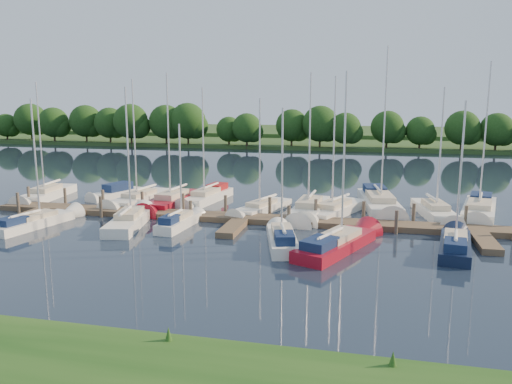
% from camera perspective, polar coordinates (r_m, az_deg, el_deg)
% --- Properties ---
extents(ground, '(260.00, 260.00, 0.00)m').
position_cam_1_polar(ground, '(29.41, -5.35, -6.93)').
color(ground, '#17202F').
rests_on(ground, ground).
extents(dock, '(40.00, 6.00, 0.40)m').
position_cam_1_polar(dock, '(36.11, -1.74, -3.26)').
color(dock, '#4D382B').
rests_on(dock, ground).
extents(mooring_pilings, '(38.24, 2.84, 2.00)m').
position_cam_1_polar(mooring_pilings, '(37.08, -1.31, -2.25)').
color(mooring_pilings, '#473D33').
rests_on(mooring_pilings, ground).
extents(far_shore, '(180.00, 30.00, 0.60)m').
position_cam_1_polar(far_shore, '(102.36, 7.88, 5.67)').
color(far_shore, '#254219').
rests_on(far_shore, ground).
extents(distant_hill, '(220.00, 40.00, 1.40)m').
position_cam_1_polar(distant_hill, '(127.19, 8.90, 6.75)').
color(distant_hill, '#365726').
rests_on(distant_hill, ground).
extents(treeline, '(146.11, 9.65, 8.07)m').
position_cam_1_polar(treeline, '(89.70, 5.44, 7.37)').
color(treeline, '#38281C').
rests_on(treeline, ground).
extents(sailboat_n_0, '(2.77, 8.43, 10.72)m').
position_cam_1_polar(sailboat_n_0, '(48.62, -22.85, -0.40)').
color(sailboat_n_0, white).
rests_on(sailboat_n_0, ground).
extents(motorboat, '(3.11, 5.64, 1.60)m').
position_cam_1_polar(motorboat, '(47.28, -15.66, -0.18)').
color(motorboat, white).
rests_on(motorboat, ground).
extents(sailboat_n_2, '(3.01, 8.64, 10.81)m').
position_cam_1_polar(sailboat_n_2, '(44.10, -13.26, -0.91)').
color(sailboat_n_2, white).
rests_on(sailboat_n_2, ground).
extents(sailboat_n_3, '(2.75, 8.90, 11.37)m').
position_cam_1_polar(sailboat_n_3, '(42.29, -9.56, -1.24)').
color(sailboat_n_3, maroon).
rests_on(sailboat_n_3, ground).
extents(sailboat_n_4, '(2.87, 8.02, 10.20)m').
position_cam_1_polar(sailboat_n_4, '(43.82, -5.67, -0.67)').
color(sailboat_n_4, white).
rests_on(sailboat_n_4, ground).
extents(sailboat_n_5, '(3.71, 7.22, 9.22)m').
position_cam_1_polar(sailboat_n_5, '(39.37, 0.59, -1.99)').
color(sailboat_n_5, white).
rests_on(sailboat_n_5, ground).
extents(sailboat_n_6, '(2.51, 8.75, 11.25)m').
position_cam_1_polar(sailboat_n_6, '(38.78, 6.07, -2.21)').
color(sailboat_n_6, white).
rests_on(sailboat_n_6, ground).
extents(sailboat_n_7, '(4.64, 8.47, 10.88)m').
position_cam_1_polar(sailboat_n_7, '(38.96, 8.83, -2.24)').
color(sailboat_n_7, white).
rests_on(sailboat_n_7, ground).
extents(sailboat_n_8, '(3.74, 10.66, 13.33)m').
position_cam_1_polar(sailboat_n_8, '(42.18, 13.95, -1.36)').
color(sailboat_n_8, white).
rests_on(sailboat_n_8, ground).
extents(sailboat_n_9, '(2.96, 7.93, 10.13)m').
position_cam_1_polar(sailboat_n_9, '(40.36, 19.78, -2.29)').
color(sailboat_n_9, white).
rests_on(sailboat_n_9, ground).
extents(sailboat_n_10, '(4.06, 9.59, 11.97)m').
position_cam_1_polar(sailboat_n_10, '(42.35, 24.13, -1.96)').
color(sailboat_n_10, white).
rests_on(sailboat_n_10, ground).
extents(sailboat_s_0, '(2.89, 7.30, 9.19)m').
position_cam_1_polar(sailboat_s_0, '(38.41, -23.82, -3.16)').
color(sailboat_s_0, white).
rests_on(sailboat_s_0, ground).
extents(sailboat_s_1, '(3.10, 7.88, 10.08)m').
position_cam_1_polar(sailboat_s_1, '(36.42, -14.18, -3.33)').
color(sailboat_s_1, white).
rests_on(sailboat_s_1, ground).
extents(sailboat_s_2, '(1.75, 5.74, 7.53)m').
position_cam_1_polar(sailboat_s_2, '(35.30, -8.74, -3.49)').
color(sailboat_s_2, white).
rests_on(sailboat_s_2, ground).
extents(sailboat_s_3, '(2.94, 6.72, 8.75)m').
position_cam_1_polar(sailboat_s_3, '(30.61, 2.99, -5.55)').
color(sailboat_s_3, white).
rests_on(sailboat_s_3, ground).
extents(sailboat_s_4, '(4.67, 8.38, 10.78)m').
position_cam_1_polar(sailboat_s_4, '(30.20, 9.36, -5.93)').
color(sailboat_s_4, maroon).
rests_on(sailboat_s_4, ground).
extents(sailboat_s_5, '(2.61, 7.15, 9.12)m').
position_cam_1_polar(sailboat_s_5, '(31.70, 21.80, -5.77)').
color(sailboat_s_5, black).
rests_on(sailboat_s_5, ground).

